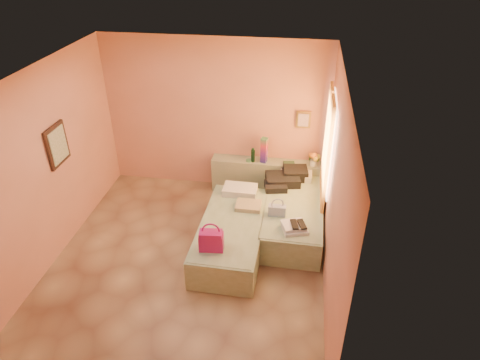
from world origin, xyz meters
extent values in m
plane|color=tan|center=(0.00, 0.00, 0.00)|extent=(4.50, 4.50, 0.00)
cube|color=#E19378|center=(0.00, 2.25, 1.40)|extent=(4.00, 0.02, 2.80)
cube|color=#E19378|center=(-2.00, 0.00, 1.40)|extent=(0.02, 4.50, 2.80)
cube|color=#E19378|center=(2.00, 0.00, 1.40)|extent=(0.02, 4.50, 2.80)
cube|color=white|center=(0.00, 0.00, 2.80)|extent=(4.00, 4.50, 0.02)
cube|color=beige|center=(1.98, 1.25, 1.50)|extent=(0.02, 1.10, 1.40)
cube|color=#FAA33B|center=(1.94, 1.10, 1.15)|extent=(0.05, 0.55, 2.20)
cube|color=#FAA33B|center=(1.94, 1.70, 1.15)|extent=(0.05, 0.45, 2.20)
cube|color=black|center=(-1.97, 0.40, 1.60)|extent=(0.04, 0.50, 0.60)
cube|color=#A98438|center=(1.55, 2.22, 1.45)|extent=(0.25, 0.04, 0.30)
cube|color=gray|center=(0.98, 2.10, 0.33)|extent=(2.05, 0.30, 0.65)
cube|color=#A4BC97|center=(0.60, 0.40, 0.25)|extent=(0.94, 2.02, 0.50)
cube|color=#A4BC97|center=(1.50, 1.05, 0.25)|extent=(0.94, 2.02, 0.50)
cylinder|color=#153B21|center=(0.71, 2.04, 0.78)|extent=(0.09, 0.09, 0.26)
cube|color=#B2156A|center=(0.90, 2.06, 0.89)|extent=(0.13, 0.13, 0.48)
cylinder|color=#49865D|center=(0.64, 2.05, 0.66)|extent=(0.14, 0.14, 0.03)
cube|color=#24442B|center=(1.36, 2.03, 0.67)|extent=(0.22, 0.17, 0.03)
cube|color=silver|center=(1.79, 2.07, 0.80)|extent=(0.24, 0.24, 0.29)
cube|color=#B2156A|center=(0.42, -0.25, 0.66)|extent=(0.35, 0.22, 0.31)
cube|color=tan|center=(0.79, 0.81, 0.53)|extent=(0.40, 0.32, 0.07)
cube|color=black|center=(1.33, 1.63, 0.59)|extent=(0.75, 0.75, 0.19)
cube|color=#385587|center=(1.25, 0.67, 0.59)|extent=(0.27, 0.12, 0.17)
cube|color=silver|center=(1.54, 0.34, 0.55)|extent=(0.42, 0.39, 0.10)
cube|color=black|center=(1.59, 0.33, 0.61)|extent=(0.22, 0.27, 0.02)
camera|label=1|loc=(1.50, -4.69, 4.40)|focal=32.00mm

